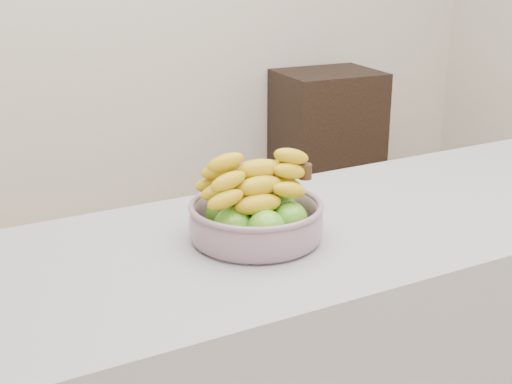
# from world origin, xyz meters

# --- Properties ---
(cabinet) EXTENTS (0.51, 0.42, 0.86)m
(cabinet) POSITION_xyz_m (1.02, 1.78, 0.43)
(cabinet) COLOR black
(cabinet) RESTS_ON ground
(fruit_bowl) EXTENTS (0.27, 0.27, 0.17)m
(fruit_bowl) POSITION_xyz_m (-0.33, 0.07, 0.95)
(fruit_bowl) COLOR #8A9AA6
(fruit_bowl) RESTS_ON counter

